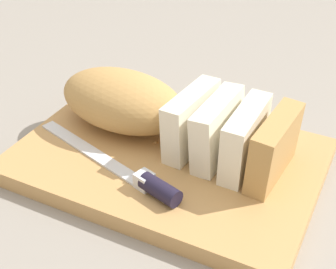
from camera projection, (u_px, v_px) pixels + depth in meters
name	position (u px, v px, depth m)	size (l,w,h in m)	color
ground_plane	(168.00, 167.00, 0.66)	(3.00, 3.00, 0.00)	gray
cutting_board	(168.00, 160.00, 0.66)	(0.39, 0.27, 0.02)	tan
bread_loaf	(160.00, 112.00, 0.66)	(0.34, 0.12, 0.08)	tan
bread_knife	(139.00, 178.00, 0.59)	(0.25, 0.08, 0.02)	silver
crumb_near_knife	(156.00, 142.00, 0.67)	(0.00, 0.00, 0.00)	#A8753D
crumb_near_loaf	(189.00, 148.00, 0.66)	(0.00, 0.00, 0.00)	#A8753D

